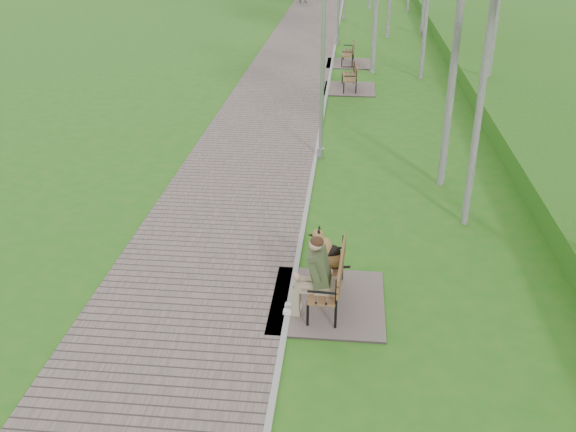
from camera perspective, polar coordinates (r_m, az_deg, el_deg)
ground at (r=15.59m, az=1.93°, el=2.21°), size 120.00×120.00×0.00m
walkway at (r=36.39m, az=1.55°, el=16.02°), size 3.50×67.00×0.04m
kerb at (r=36.30m, az=4.42°, el=15.94°), size 0.10×67.00×0.05m
embankment at (r=36.54m, az=24.08°, el=13.89°), size 14.00×70.00×1.60m
bench_main at (r=11.03m, az=3.09°, el=-5.75°), size 1.96×2.17×1.71m
bench_second at (r=24.71m, az=5.44°, el=11.63°), size 1.90×2.11×1.17m
bench_third at (r=28.89m, az=5.34°, el=13.72°), size 1.88×2.09×1.16m
lamp_post_near at (r=17.10m, az=3.07°, el=12.03°), size 0.18×0.18×4.65m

